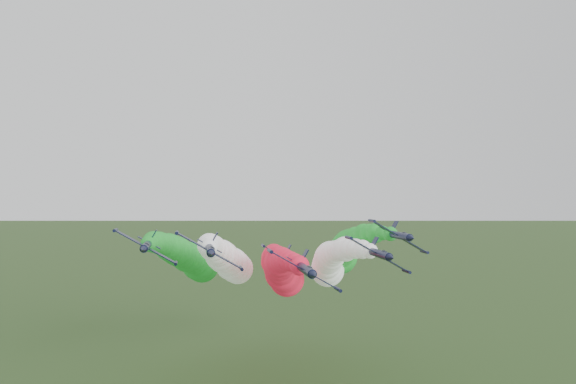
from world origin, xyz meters
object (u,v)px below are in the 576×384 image
Objects in this scene: jet_inner_right at (330,263)px; jet_outer_right at (345,251)px; jet_outer_left at (188,258)px; jet_inner_left at (227,260)px; jet_lead at (283,272)px; jet_trail at (276,265)px.

jet_outer_right reaches higher than jet_inner_right.
jet_outer_left is at bearing 178.71° from jet_outer_right.
jet_outer_right reaches higher than jet_inner_left.
jet_inner_left is (-11.88, 7.69, 1.96)m from jet_lead.
jet_lead is 1.00× the size of jet_inner_right.
jet_inner_right is (24.71, 1.19, -1.21)m from jet_inner_left.
jet_inner_left reaches higher than jet_inner_right.
jet_inner_left is 0.99× the size of jet_outer_left.
jet_outer_right is 1.00× the size of jet_trail.
jet_trail is (2.81, 29.60, -2.13)m from jet_lead.
jet_outer_right reaches higher than jet_trail.
jet_outer_left is at bearing -150.82° from jet_trail.
jet_trail is (14.70, 21.91, -4.09)m from jet_inner_left.
jet_lead is 29.81m from jet_trail.
jet_lead is 15.62m from jet_inner_right.
jet_lead is at bearing -140.16° from jet_outer_right.
jet_outer_left is at bearing 167.60° from jet_inner_right.
jet_outer_right is at bearing -42.12° from jet_trail.
jet_outer_left is 1.01× the size of jet_outer_right.
jet_inner_left is 24.77m from jet_inner_right.
jet_inner_left is 1.00× the size of jet_outer_right.
jet_trail is at bearing 115.80° from jet_inner_right.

